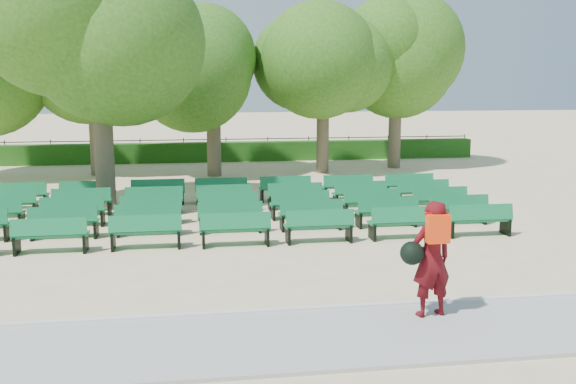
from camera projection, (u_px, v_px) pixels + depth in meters
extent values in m
plane|color=beige|center=(220.00, 229.00, 16.47)|extent=(120.00, 120.00, 0.00)
cube|color=#A4A4A0|center=(245.00, 343.00, 9.26)|extent=(30.00, 2.20, 0.06)
cube|color=silver|center=(239.00, 314.00, 10.37)|extent=(30.00, 0.12, 0.10)
cube|color=#215716|center=(205.00, 152.00, 30.02)|extent=(26.00, 0.70, 0.90)
cube|color=#13713E|center=(227.00, 206.00, 17.38)|extent=(1.61, 0.47, 0.05)
cube|color=#13713E|center=(228.00, 199.00, 17.16)|extent=(1.61, 0.14, 0.38)
cylinder|color=brown|center=(104.00, 149.00, 18.72)|extent=(0.57, 0.57, 3.61)
ellipsoid|color=#396D1D|center=(98.00, 35.00, 18.16)|extent=(5.23, 5.23, 4.71)
imported|color=#4F0B10|center=(432.00, 259.00, 10.12)|extent=(0.76, 0.57, 1.87)
cube|color=#FF3B0D|center=(438.00, 229.00, 9.82)|extent=(0.35, 0.17, 0.44)
sphere|color=black|center=(412.00, 253.00, 9.98)|extent=(0.37, 0.37, 0.37)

